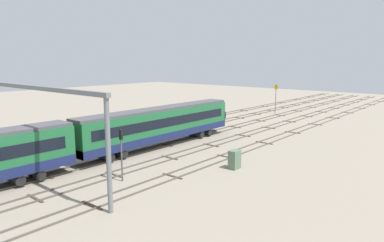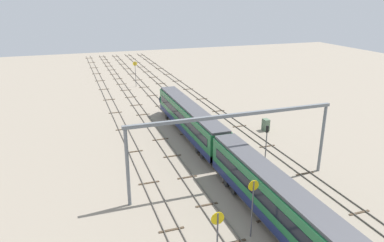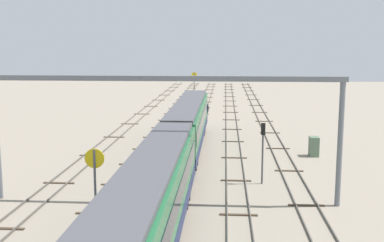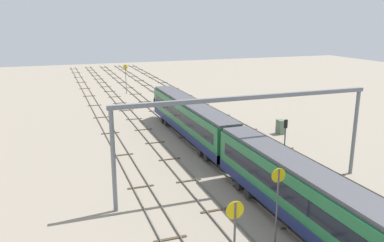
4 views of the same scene
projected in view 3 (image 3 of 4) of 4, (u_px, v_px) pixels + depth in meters
ground_plane at (186, 157)px, 45.30m from camera, size 191.72×191.72×0.00m
track_near_foreground at (283, 158)px, 44.66m from camera, size 175.72×2.40×0.16m
track_second_near at (234, 157)px, 44.97m from camera, size 175.72×2.40×0.16m
track_with_train at (186, 157)px, 45.29m from camera, size 175.72×2.40×0.16m
track_second_far at (139, 156)px, 45.60m from camera, size 175.72×2.40×0.16m
track_far_background at (92, 155)px, 45.91m from camera, size 175.72×2.40×0.16m
overhead_gantry at (164, 104)px, 31.46m from camera, size 0.40×23.75×8.61m
speed_sign_mid_trackside at (95, 187)px, 23.56m from camera, size 0.14×0.98×5.59m
speed_sign_far_trackside at (194, 84)px, 81.59m from camera, size 0.14×0.99×5.94m
signal_light_trackside_approach at (263, 144)px, 36.27m from camera, size 0.31×0.32×4.75m
relay_cabinet at (314, 146)px, 45.69m from camera, size 1.17×0.86×1.89m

